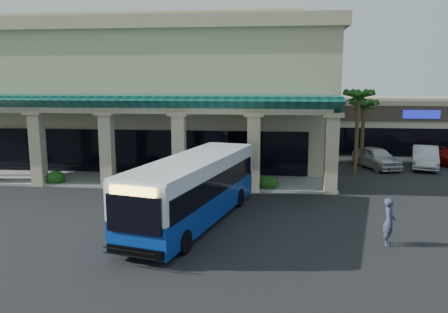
% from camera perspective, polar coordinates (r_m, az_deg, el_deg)
% --- Properties ---
extents(ground, '(110.00, 110.00, 0.00)m').
position_cam_1_polar(ground, '(21.50, -0.78, -7.83)').
color(ground, black).
extents(main_building, '(30.80, 14.80, 11.35)m').
position_cam_1_polar(main_building, '(37.84, -10.02, 8.35)').
color(main_building, tan).
rests_on(main_building, ground).
extents(arcade, '(30.00, 6.20, 5.70)m').
position_cam_1_polar(arcade, '(29.33, -14.84, 2.28)').
color(arcade, '#0C4840').
rests_on(arcade, ground).
extents(strip_mall, '(22.50, 12.50, 4.90)m').
position_cam_1_polar(strip_mall, '(47.15, 25.43, 3.87)').
color(strip_mall, beige).
rests_on(strip_mall, ground).
extents(palm_0, '(2.40, 2.40, 6.60)m').
position_cam_1_polar(palm_0, '(32.07, 16.98, 3.60)').
color(palm_0, '#174111').
rests_on(palm_0, ground).
extents(palm_1, '(2.40, 2.40, 5.80)m').
position_cam_1_polar(palm_1, '(35.23, 17.66, 3.43)').
color(palm_1, '#174111').
rests_on(palm_1, ground).
extents(broadleaf_tree, '(2.60, 2.60, 4.81)m').
position_cam_1_polar(broadleaf_tree, '(39.87, 13.40, 3.59)').
color(broadleaf_tree, '#184610').
rests_on(broadleaf_tree, ground).
extents(transit_bus, '(5.09, 11.28, 3.07)m').
position_cam_1_polar(transit_bus, '(20.27, -3.90, -4.43)').
color(transit_bus, '#0C3397').
rests_on(transit_bus, ground).
extents(pedestrian, '(0.65, 0.81, 1.92)m').
position_cam_1_polar(pedestrian, '(18.84, 20.76, -7.96)').
color(pedestrian, '#353A52').
rests_on(pedestrian, ground).
extents(car_silver, '(3.31, 5.13, 1.62)m').
position_cam_1_polar(car_silver, '(35.09, 19.29, -0.13)').
color(car_silver, '#BCBCBC').
rests_on(car_silver, ground).
extents(car_white, '(3.14, 5.39, 1.68)m').
position_cam_1_polar(car_white, '(36.51, 24.77, -0.07)').
color(car_white, '#B2B4BD').
rests_on(car_white, ground).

